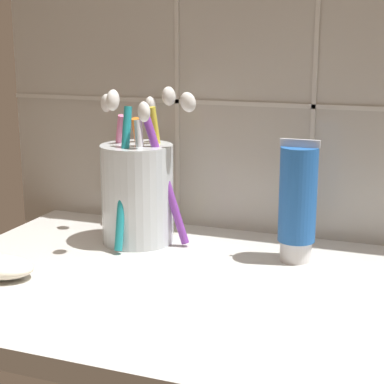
{
  "coord_description": "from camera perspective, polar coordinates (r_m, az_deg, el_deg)",
  "views": [
    {
      "loc": [
        14.47,
        -55.27,
        25.41
      ],
      "look_at": [
        -7.83,
        3.78,
        9.97
      ],
      "focal_mm": 60.0,
      "sensor_mm": 36.0,
      "label": 1
    }
  ],
  "objects": [
    {
      "name": "tile_wall_backsplash",
      "position": [
        0.75,
        9.8,
        11.83
      ],
      "size": [
        76.67,
        1.72,
        46.29
      ],
      "color": "#B7B2A8",
      "rests_on": "ground"
    },
    {
      "name": "toothpaste_tube",
      "position": [
        0.68,
        9.37,
        -0.88
      ],
      "size": [
        4.15,
        3.95,
        13.07
      ],
      "color": "white",
      "rests_on": "sink_counter"
    },
    {
      "name": "toothbrush_cup",
      "position": [
        0.74,
        -4.82,
        0.22
      ],
      "size": [
        13.8,
        13.66,
        18.17
      ],
      "color": "silver",
      "rests_on": "sink_counter"
    },
    {
      "name": "sink_counter",
      "position": [
        0.62,
        5.61,
        -9.46
      ],
      "size": [
        66.67,
        36.54,
        2.0
      ],
      "primitive_type": "cube",
      "color": "silver",
      "rests_on": "ground"
    }
  ]
}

